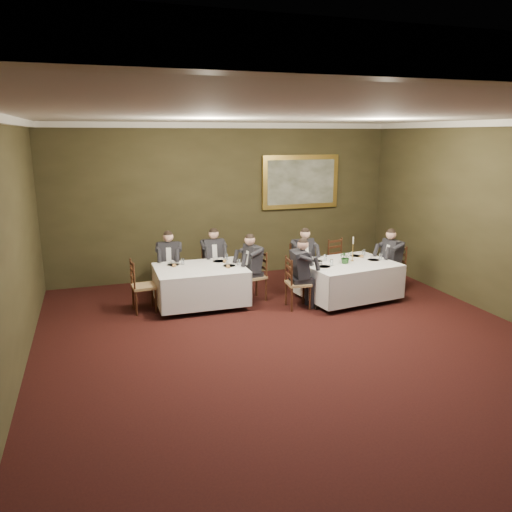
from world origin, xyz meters
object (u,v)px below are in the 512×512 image
diner_sec_backleft (170,270)px  diner_sec_backright (213,267)px  table_main (347,278)px  centerpiece (346,256)px  chair_main_endright (392,278)px  chair_sec_endright (254,286)px  painting (301,182)px  table_second (200,283)px  diner_main_backleft (302,267)px  chair_main_backleft (302,277)px  chair_sec_backright (213,277)px  chair_main_backright (340,271)px  chair_main_endleft (297,293)px  diner_sec_endright (253,275)px  diner_main_endleft (298,282)px  candlestick (353,252)px  diner_main_endright (392,268)px  chair_sec_backleft (170,281)px

diner_sec_backleft → diner_sec_backright: size_ratio=1.00×
table_main → diner_sec_backleft: size_ratio=1.48×
centerpiece → chair_main_endright: bearing=9.3°
chair_sec_endright → painting: bearing=-54.7°
chair_main_endright → table_second: bearing=77.0°
diner_sec_backleft → diner_main_backleft: bearing=179.3°
diner_sec_backleft → chair_main_endright: bearing=175.5°
chair_sec_endright → diner_sec_backleft: bearing=48.9°
table_second → chair_main_backleft: bearing=7.7°
chair_sec_backright → diner_main_backleft: bearing=161.5°
table_main → chair_main_backright: size_ratio=2.00×
chair_main_endleft → diner_sec_endright: size_ratio=0.74×
table_main → chair_sec_backright: chair_sec_backright is taller
table_second → diner_main_endleft: size_ratio=1.28×
chair_main_backright → chair_main_endleft: (-1.50, -1.15, 0.00)m
chair_main_backleft → table_main: bearing=115.0°
diner_sec_backright → candlestick: bearing=152.0°
table_main → diner_sec_backright: size_ratio=1.48×
diner_main_endleft → chair_sec_endright: (-0.66, 0.71, -0.23)m
diner_main_endright → candlestick: (-0.99, -0.07, 0.44)m
diner_main_backleft → chair_main_endleft: (-0.53, -1.01, -0.23)m
table_second → chair_sec_backright: (0.47, 0.88, -0.17)m
diner_sec_backright → diner_main_endright: bearing=159.9°
chair_main_backright → chair_sec_backright: 2.80m
chair_sec_backleft → candlestick: bearing=170.1°
table_second → candlestick: (3.02, -0.47, 0.50)m
diner_main_endleft → diner_main_endright: bearing=102.8°
chair_main_endleft → centerpiece: (1.07, 0.11, 0.62)m
diner_sec_backright → chair_sec_backleft: bearing=-1.4°
candlestick → painting: size_ratio=0.27×
diner_main_endright → chair_sec_backleft: (-4.46, 1.28, -0.23)m
diner_sec_endright → table_second: bearing=78.2°
chair_main_backleft → diner_main_endright: diner_main_endright is taller
centerpiece → diner_main_endleft: bearing=-173.8°
diner_sec_backleft → diner_main_endright: bearing=175.4°
table_second → painting: (2.88, 1.90, 1.70)m
chair_main_endright → diner_sec_endright: size_ratio=0.74×
table_main → chair_sec_backleft: (-3.33, 1.44, -0.17)m
candlestick → painting: painting is taller
chair_main_endright → chair_sec_backright: bearing=62.9°
diner_main_endleft → candlestick: bearing=105.7°
chair_sec_backright → chair_sec_endright: size_ratio=1.00×
chair_sec_backright → centerpiece: centerpiece is taller
table_second → chair_sec_backleft: (-0.45, 0.89, -0.17)m
chair_main_endleft → chair_main_endright: 2.31m
chair_main_endright → chair_sec_backleft: size_ratio=1.00×
chair_sec_backright → diner_sec_endright: (0.61, -0.89, 0.23)m
diner_main_endright → candlestick: 1.08m
table_second → chair_main_backright: bearing=7.7°
table_main → diner_main_endleft: size_ratio=1.48×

